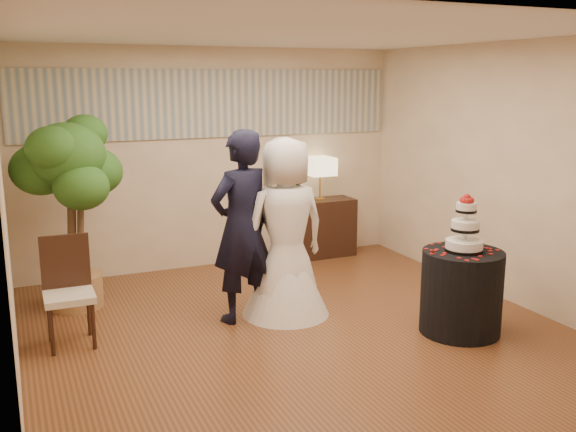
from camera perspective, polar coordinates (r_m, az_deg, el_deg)
name	(u,v)px	position (r m, az deg, el deg)	size (l,w,h in m)	color
floor	(295,329)	(6.38, 0.65, -10.03)	(5.00, 5.00, 0.00)	brown
ceiling	(296,33)	(5.93, 0.71, 15.92)	(5.00, 5.00, 0.00)	white
wall_back	(215,159)	(8.31, -6.54, 5.08)	(5.00, 0.06, 2.80)	beige
wall_front	(473,254)	(3.92, 16.11, -3.26)	(5.00, 0.06, 2.80)	beige
wall_left	(5,210)	(5.47, -23.88, 0.46)	(0.06, 5.00, 2.80)	beige
wall_right	(504,173)	(7.39, 18.64, 3.65)	(0.06, 5.00, 2.80)	beige
mural_border	(214,103)	(8.24, -6.62, 9.90)	(4.90, 0.02, 0.85)	#AAAB9D
groom	(241,227)	(6.38, -4.17, -0.97)	(0.71, 0.46, 1.93)	black
bride	(285,228)	(6.51, -0.22, -1.04)	(0.91, 0.91, 1.85)	white
cake_table	(461,292)	(6.41, 15.15, -6.54)	(0.77, 0.77, 0.81)	black
wedding_cake	(465,223)	(6.23, 15.50, -0.59)	(0.36, 0.36, 0.55)	white
console	(320,228)	(8.83, 2.83, -1.06)	(0.95, 0.42, 0.79)	black
table_lamp	(320,179)	(8.70, 2.88, 3.34)	(0.35, 0.35, 0.58)	beige
ficus_tree	(71,212)	(7.07, -18.75, 0.33)	(0.99, 0.99, 2.08)	#2D5F1E
side_chair	(69,293)	(6.18, -18.90, -6.51)	(0.46, 0.48, 1.00)	black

